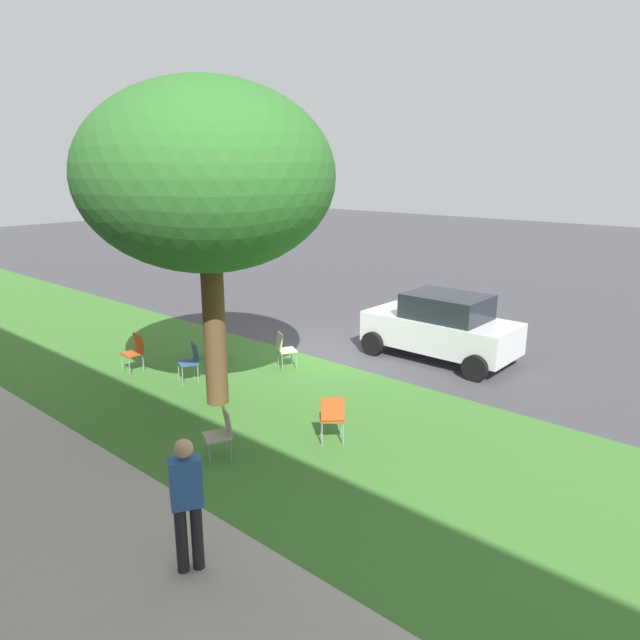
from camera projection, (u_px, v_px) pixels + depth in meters
name	position (u px, v px, depth m)	size (l,w,h in m)	color
ground	(324.00, 356.00, 14.55)	(80.00, 80.00, 0.00)	#424247
grass_verge	(226.00, 392.00, 12.22)	(48.00, 6.00, 0.01)	#3D752D
sidewalk_strip	(8.00, 473.00, 9.01)	(48.00, 2.80, 0.01)	#ADA89E
street_tree	(207.00, 178.00, 10.58)	(4.74, 4.74, 6.20)	brown
chair_0	(211.00, 338.00, 14.34)	(0.59, 0.59, 0.88)	#B7332D
chair_1	(135.00, 350.00, 13.40)	(0.46, 0.47, 0.88)	#C64C1E
chair_2	(284.00, 347.00, 13.56)	(0.56, 0.57, 0.88)	beige
chair_3	(191.00, 359.00, 12.75)	(0.54, 0.55, 0.88)	#335184
chair_4	(221.00, 431.00, 9.29)	(0.56, 0.56, 0.88)	#ADA393
chair_5	(332.00, 415.00, 9.87)	(0.59, 0.59, 0.88)	#C64C1E
parked_car	(442.00, 326.00, 14.17)	(3.70, 1.92, 1.65)	silver
pedestrian_1	(187.00, 500.00, 6.64)	(0.35, 0.41, 1.69)	black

